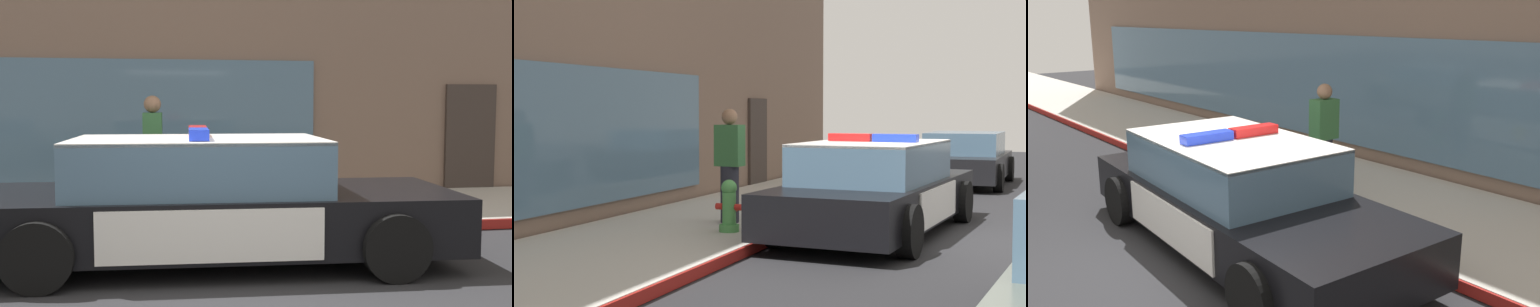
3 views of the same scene
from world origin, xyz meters
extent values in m
plane|color=#262628|center=(0.00, 0.00, 0.00)|extent=(48.00, 48.00, 0.00)
cube|color=#B2ADA3|center=(0.00, 3.39, 0.07)|extent=(48.00, 2.96, 0.15)
cube|color=maroon|center=(0.00, 1.89, 0.08)|extent=(28.80, 0.04, 0.14)
cube|color=#382D28|center=(5.28, 4.89, 1.05)|extent=(1.00, 0.08, 2.10)
cube|color=black|center=(0.03, 0.82, 0.50)|extent=(5.28, 2.20, 0.60)
cube|color=silver|center=(1.68, 0.72, 0.67)|extent=(1.87, 1.95, 0.05)
cube|color=silver|center=(-1.78, 0.93, 0.67)|extent=(1.56, 1.93, 0.05)
cube|color=silver|center=(-0.02, 1.78, 0.50)|extent=(2.17, 0.16, 0.51)
cube|color=silver|center=(-0.13, -0.13, 0.50)|extent=(2.17, 0.16, 0.51)
cube|color=yellow|center=(-0.02, 1.80, 0.50)|extent=(0.22, 0.03, 0.26)
cube|color=slate|center=(-0.18, 0.83, 1.07)|extent=(2.79, 1.86, 0.60)
cube|color=silver|center=(-0.18, 0.83, 1.36)|extent=(2.79, 1.86, 0.04)
cube|color=red|center=(-0.16, 1.17, 1.44)|extent=(0.24, 0.65, 0.11)
cube|color=blue|center=(-0.20, 0.49, 1.44)|extent=(0.24, 0.65, 0.11)
cylinder|color=black|center=(1.79, 1.66, 0.34)|extent=(0.69, 0.26, 0.68)
cylinder|color=black|center=(1.68, -0.22, 0.34)|extent=(0.69, 0.26, 0.68)
cylinder|color=black|center=(-1.62, 1.86, 0.34)|extent=(0.69, 0.26, 0.68)
cylinder|color=black|center=(-1.73, -0.02, 0.34)|extent=(0.69, 0.26, 0.68)
cylinder|color=#4C994C|center=(-1.48, 2.55, 0.20)|extent=(0.28, 0.28, 0.10)
cylinder|color=#4C994C|center=(-1.48, 2.55, 0.47)|extent=(0.19, 0.19, 0.45)
sphere|color=#4C994C|center=(-1.48, 2.55, 0.77)|extent=(0.22, 0.22, 0.22)
cylinder|color=#B21E19|center=(-1.48, 2.55, 0.84)|extent=(0.06, 0.06, 0.05)
cylinder|color=#B21E19|center=(-1.48, 2.40, 0.50)|extent=(0.09, 0.10, 0.09)
cylinder|color=#B21E19|center=(-1.48, 2.69, 0.50)|extent=(0.09, 0.10, 0.09)
cylinder|color=#B21E19|center=(-1.33, 2.55, 0.46)|extent=(0.10, 0.12, 0.12)
cube|color=black|center=(8.08, 0.56, 0.48)|extent=(4.36, 1.89, 0.56)
cube|color=slate|center=(8.08, 0.56, 1.01)|extent=(2.27, 1.69, 0.56)
cylinder|color=black|center=(9.52, 1.49, 0.32)|extent=(0.64, 0.20, 0.64)
cylinder|color=black|center=(9.51, -0.37, 0.32)|extent=(0.64, 0.20, 0.64)
cylinder|color=black|center=(6.65, 1.50, 0.32)|extent=(0.64, 0.20, 0.64)
cylinder|color=black|center=(6.64, -0.36, 0.32)|extent=(0.64, 0.20, 0.64)
cylinder|color=#23232D|center=(-0.65, 2.91, 0.57)|extent=(0.28, 0.28, 0.85)
cube|color=#336638|center=(-0.65, 2.91, 1.31)|extent=(0.28, 0.41, 0.62)
sphere|color=#8C664C|center=(-0.65, 2.91, 1.74)|extent=(0.24, 0.24, 0.24)
camera|label=1|loc=(-0.70, -5.83, 1.77)|focal=43.06mm
camera|label=2|loc=(-11.26, -1.89, 1.85)|focal=54.51mm
camera|label=3|loc=(5.41, -2.98, 2.88)|focal=38.64mm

